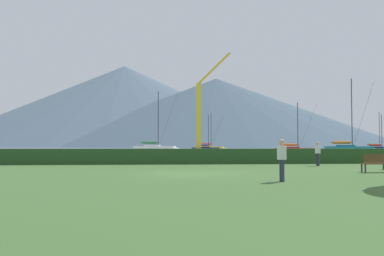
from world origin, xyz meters
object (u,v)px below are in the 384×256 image
at_px(sailboat_slip_1, 155,149).
at_px(person_standing_walker, 282,156).
at_px(sailboat_slip_5, 295,150).
at_px(park_bench_near_path, 376,162).
at_px(sailboat_slip_8, 207,149).
at_px(dock_crane, 200,122).
at_px(sailboat_slip_6, 209,148).
at_px(sailboat_slip_11, 349,149).
at_px(sailboat_slip_0, 380,149).
at_px(sailboat_slip_7, 378,148).
at_px(person_seated_viewer, 318,152).

distance_m(sailboat_slip_1, person_standing_walker, 65.38).
distance_m(sailboat_slip_1, sailboat_slip_5, 28.18).
height_order(sailboat_slip_1, person_standing_walker, sailboat_slip_1).
xyz_separation_m(park_bench_near_path, person_standing_walker, (-6.54, -4.88, 0.45)).
distance_m(sailboat_slip_8, dock_crane, 20.62).
distance_m(sailboat_slip_6, sailboat_slip_11, 39.44).
xyz_separation_m(sailboat_slip_0, sailboat_slip_7, (11.62, 21.51, 0.07)).
relative_size(sailboat_slip_0, sailboat_slip_1, 0.62).
xyz_separation_m(sailboat_slip_6, park_bench_near_path, (-1.86, -81.95, -0.14)).
relative_size(person_standing_walker, dock_crane, 0.10).
bearing_deg(dock_crane, sailboat_slip_6, 80.10).
xyz_separation_m(sailboat_slip_0, sailboat_slip_5, (-22.41, -14.99, 0.02)).
height_order(sailboat_slip_0, sailboat_slip_6, sailboat_slip_6).
height_order(sailboat_slip_5, sailboat_slip_7, sailboat_slip_7).
bearing_deg(sailboat_slip_6, park_bench_near_path, -79.68).
bearing_deg(sailboat_slip_6, sailboat_slip_11, -48.09).
height_order(sailboat_slip_6, sailboat_slip_11, sailboat_slip_11).
relative_size(sailboat_slip_6, park_bench_near_path, 6.26).
height_order(sailboat_slip_6, person_standing_walker, sailboat_slip_6).
bearing_deg(sailboat_slip_1, sailboat_slip_6, 68.67).
distance_m(sailboat_slip_1, sailboat_slip_7, 59.07).
xyz_separation_m(person_standing_walker, dock_crane, (2.48, 52.96, 4.36)).
distance_m(sailboat_slip_0, sailboat_slip_11, 14.74).
bearing_deg(sailboat_slip_0, sailboat_slip_7, 72.43).
relative_size(sailboat_slip_0, person_standing_walker, 4.54).
height_order(sailboat_slip_8, person_standing_walker, sailboat_slip_8).
bearing_deg(sailboat_slip_11, person_seated_viewer, -103.01).
xyz_separation_m(sailboat_slip_1, dock_crane, (7.50, -12.23, 4.56)).
bearing_deg(sailboat_slip_1, sailboat_slip_11, -9.99).
xyz_separation_m(sailboat_slip_5, park_bench_near_path, (-10.41, -42.65, -0.06)).
height_order(sailboat_slip_11, person_seated_viewer, sailboat_slip_11).
bearing_deg(sailboat_slip_11, park_bench_near_path, -99.14).
height_order(sailboat_slip_11, dock_crane, dock_crane).
relative_size(sailboat_slip_0, sailboat_slip_5, 0.92).
height_order(sailboat_slip_8, person_seated_viewer, sailboat_slip_8).
bearing_deg(person_standing_walker, sailboat_slip_6, 84.56).
xyz_separation_m(sailboat_slip_1, sailboat_slip_6, (13.41, 21.64, -0.10)).
bearing_deg(sailboat_slip_0, sailboat_slip_1, -172.63).
distance_m(person_seated_viewer, dock_crane, 41.82).
height_order(sailboat_slip_5, person_seated_viewer, sailboat_slip_5).
bearing_deg(sailboat_slip_1, park_bench_near_path, -68.70).
relative_size(sailboat_slip_6, person_seated_viewer, 5.86).
xyz_separation_m(sailboat_slip_1, park_bench_near_path, (11.55, -60.31, -0.24)).
bearing_deg(sailboat_slip_7, sailboat_slip_0, -97.63).
distance_m(sailboat_slip_0, sailboat_slip_6, 39.36).
bearing_deg(sailboat_slip_6, person_standing_walker, -83.90).
distance_m(sailboat_slip_0, sailboat_slip_7, 24.45).
relative_size(sailboat_slip_1, sailboat_slip_11, 0.93).
bearing_deg(dock_crane, sailboat_slip_1, 121.52).
bearing_deg(sailboat_slip_7, sailboat_slip_1, -140.65).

